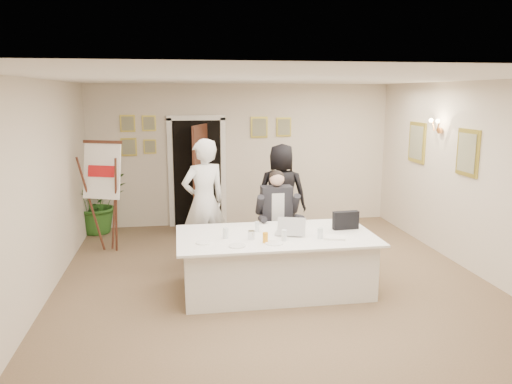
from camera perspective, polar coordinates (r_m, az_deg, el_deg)
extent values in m
plane|color=brown|center=(7.02, 2.22, -10.69)|extent=(7.00, 7.00, 0.00)
cube|color=white|center=(6.51, 2.42, 12.82)|extent=(6.00, 7.00, 0.02)
cube|color=beige|center=(10.04, -1.63, 4.26)|extent=(6.00, 0.10, 2.80)
cube|color=beige|center=(3.38, 14.27, -10.24)|extent=(6.00, 0.10, 2.80)
cube|color=beige|center=(6.72, -23.66, -0.18)|extent=(0.10, 7.00, 2.80)
cube|color=beige|center=(7.78, 24.52, 1.21)|extent=(0.10, 7.00, 2.80)
cube|color=black|center=(9.98, -6.73, 2.12)|extent=(0.92, 0.06, 2.10)
cube|color=white|center=(9.94, -9.72, 2.00)|extent=(0.10, 0.06, 2.20)
cube|color=white|center=(9.99, -3.74, 2.17)|extent=(0.10, 0.06, 2.20)
cube|color=black|center=(9.57, -6.32, 1.61)|extent=(0.33, 0.81, 2.02)
cube|color=white|center=(6.76, 2.24, -8.15)|extent=(2.43, 1.21, 0.75)
cube|color=white|center=(6.65, 2.27, -5.01)|extent=(2.61, 1.39, 0.03)
cube|color=white|center=(8.40, -16.94, 2.31)|extent=(0.66, 0.41, 0.89)
imported|color=silver|center=(7.70, -5.97, -1.14)|extent=(0.83, 0.70, 1.95)
imported|color=black|center=(8.74, 2.92, -0.23)|extent=(0.98, 0.78, 1.77)
imported|color=#2A5B1E|center=(9.91, -17.64, -1.16)|extent=(1.33, 1.26, 1.17)
cube|color=black|center=(6.98, 10.21, -3.20)|extent=(0.37, 0.13, 0.25)
cube|color=white|center=(6.54, 8.93, -5.17)|extent=(0.31, 0.26, 0.03)
cylinder|color=white|center=(6.30, -6.00, -5.78)|extent=(0.21, 0.21, 0.01)
cylinder|color=white|center=(6.14, -2.16, -6.16)|extent=(0.24, 0.24, 0.01)
cylinder|color=white|center=(6.25, 2.10, -5.86)|extent=(0.23, 0.23, 0.01)
cylinder|color=silver|center=(6.46, -3.49, -4.71)|extent=(0.07, 0.07, 0.14)
cylinder|color=silver|center=(6.36, 3.23, -4.97)|extent=(0.08, 0.08, 0.14)
cylinder|color=silver|center=(6.50, 7.35, -4.70)|extent=(0.08, 0.08, 0.14)
cylinder|color=silver|center=(6.75, 0.12, -4.00)|extent=(0.06, 0.06, 0.14)
cylinder|color=orange|center=(6.27, 1.07, -5.24)|extent=(0.07, 0.07, 0.13)
cylinder|color=silver|center=(6.42, -0.53, -4.94)|extent=(0.11, 0.11, 0.11)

